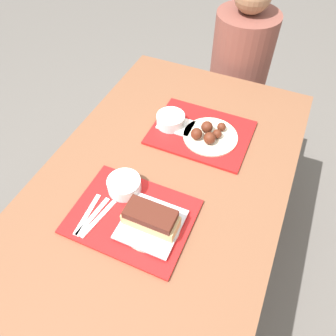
{
  "coord_description": "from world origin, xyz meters",
  "views": [
    {
      "loc": [
        0.33,
        -0.7,
        1.75
      ],
      "look_at": [
        0.01,
        0.01,
        0.82
      ],
      "focal_mm": 35.0,
      "sensor_mm": 36.0,
      "label": 1
    }
  ],
  "objects_px": {
    "brisket_sandwich_plate": "(151,221)",
    "wings_plate_far": "(209,134)",
    "tray_far": "(201,133)",
    "person_seated_across": "(241,57)",
    "bowl_coleslaw_near": "(124,184)",
    "tray_near": "(132,216)",
    "bowl_coleslaw_far": "(171,119)"
  },
  "relations": [
    {
      "from": "brisket_sandwich_plate",
      "to": "person_seated_across",
      "type": "bearing_deg",
      "value": 90.47
    },
    {
      "from": "tray_far",
      "to": "wings_plate_far",
      "type": "distance_m",
      "value": 0.05
    },
    {
      "from": "tray_near",
      "to": "bowl_coleslaw_near",
      "type": "relative_size",
      "value": 3.39
    },
    {
      "from": "bowl_coleslaw_far",
      "to": "wings_plate_far",
      "type": "relative_size",
      "value": 0.53
    },
    {
      "from": "bowl_coleslaw_far",
      "to": "tray_near",
      "type": "bearing_deg",
      "value": -82.72
    },
    {
      "from": "bowl_coleslaw_far",
      "to": "person_seated_across",
      "type": "xyz_separation_m",
      "value": [
        0.13,
        0.68,
        -0.06
      ]
    },
    {
      "from": "tray_near",
      "to": "brisket_sandwich_plate",
      "type": "bearing_deg",
      "value": -7.42
    },
    {
      "from": "wings_plate_far",
      "to": "person_seated_across",
      "type": "xyz_separation_m",
      "value": [
        -0.05,
        0.69,
        -0.05
      ]
    },
    {
      "from": "brisket_sandwich_plate",
      "to": "bowl_coleslaw_far",
      "type": "relative_size",
      "value": 1.64
    },
    {
      "from": "wings_plate_far",
      "to": "tray_near",
      "type": "bearing_deg",
      "value": -104.13
    },
    {
      "from": "tray_far",
      "to": "bowl_coleslaw_near",
      "type": "relative_size",
      "value": 3.39
    },
    {
      "from": "bowl_coleslaw_far",
      "to": "person_seated_across",
      "type": "relative_size",
      "value": 0.16
    },
    {
      "from": "tray_near",
      "to": "tray_far",
      "type": "bearing_deg",
      "value": 81.15
    },
    {
      "from": "tray_near",
      "to": "bowl_coleslaw_far",
      "type": "distance_m",
      "value": 0.48
    },
    {
      "from": "tray_far",
      "to": "wings_plate_far",
      "type": "xyz_separation_m",
      "value": [
        0.04,
        -0.02,
        0.02
      ]
    },
    {
      "from": "tray_far",
      "to": "wings_plate_far",
      "type": "bearing_deg",
      "value": -26.52
    },
    {
      "from": "tray_near",
      "to": "person_seated_across",
      "type": "bearing_deg",
      "value": 86.58
    },
    {
      "from": "bowl_coleslaw_near",
      "to": "wings_plate_far",
      "type": "bearing_deg",
      "value": 62.92
    },
    {
      "from": "brisket_sandwich_plate",
      "to": "bowl_coleslaw_far",
      "type": "height_order",
      "value": "brisket_sandwich_plate"
    },
    {
      "from": "tray_far",
      "to": "bowl_coleslaw_far",
      "type": "distance_m",
      "value": 0.14
    },
    {
      "from": "bowl_coleslaw_far",
      "to": "bowl_coleslaw_near",
      "type": "bearing_deg",
      "value": -92.16
    },
    {
      "from": "tray_near",
      "to": "bowl_coleslaw_far",
      "type": "height_order",
      "value": "bowl_coleslaw_far"
    },
    {
      "from": "bowl_coleslaw_near",
      "to": "person_seated_across",
      "type": "height_order",
      "value": "person_seated_across"
    },
    {
      "from": "bowl_coleslaw_near",
      "to": "bowl_coleslaw_far",
      "type": "relative_size",
      "value": 1.0
    },
    {
      "from": "person_seated_across",
      "to": "bowl_coleslaw_far",
      "type": "bearing_deg",
      "value": -100.76
    },
    {
      "from": "bowl_coleslaw_near",
      "to": "brisket_sandwich_plate",
      "type": "relative_size",
      "value": 0.61
    },
    {
      "from": "wings_plate_far",
      "to": "bowl_coleslaw_near",
      "type": "bearing_deg",
      "value": -117.08
    },
    {
      "from": "person_seated_across",
      "to": "bowl_coleslaw_near",
      "type": "bearing_deg",
      "value": -97.69
    },
    {
      "from": "tray_far",
      "to": "bowl_coleslaw_near",
      "type": "xyz_separation_m",
      "value": [
        -0.15,
        -0.4,
        0.03
      ]
    },
    {
      "from": "brisket_sandwich_plate",
      "to": "wings_plate_far",
      "type": "distance_m",
      "value": 0.48
    },
    {
      "from": "tray_near",
      "to": "person_seated_across",
      "type": "height_order",
      "value": "person_seated_across"
    },
    {
      "from": "tray_far",
      "to": "brisket_sandwich_plate",
      "type": "distance_m",
      "value": 0.5
    }
  ]
}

